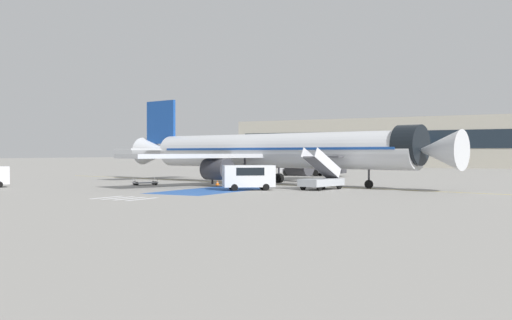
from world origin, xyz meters
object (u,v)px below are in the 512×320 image
at_px(boarding_stairs_forward, 322,179).
at_px(ground_crew_2, 212,175).
at_px(ground_crew_0, 224,176).
at_px(fuel_tanker, 312,164).
at_px(traffic_cone_0, 217,183).
at_px(airliner, 269,151).
at_px(baggage_cart, 145,183).
at_px(terminal_building, 442,142).
at_px(ground_crew_1, 269,176).
at_px(service_van_0, 249,175).

relative_size(boarding_stairs_forward, ground_crew_2, 3.10).
bearing_deg(ground_crew_0, boarding_stairs_forward, -15.93).
xyz_separation_m(fuel_tanker, traffic_cone_0, (1.43, -28.61, -1.51)).
relative_size(airliner, baggage_cart, 14.88).
distance_m(boarding_stairs_forward, terminal_building, 94.77).
bearing_deg(terminal_building, ground_crew_0, -92.23).
xyz_separation_m(ground_crew_0, ground_crew_1, (5.24, 0.59, 0.10)).
bearing_deg(airliner, traffic_cone_0, -29.30).
height_order(boarding_stairs_forward, ground_crew_0, boarding_stairs_forward).
height_order(traffic_cone_0, terminal_building, terminal_building).
distance_m(boarding_stairs_forward, fuel_tanker, 33.55).
xyz_separation_m(ground_crew_1, terminal_building, (-1.65, 91.50, 4.96)).
xyz_separation_m(ground_crew_1, ground_crew_2, (-7.56, 0.64, -0.05)).
relative_size(ground_crew_2, traffic_cone_0, 3.46).
bearing_deg(terminal_building, boarding_stairs_forward, -84.62).
relative_size(boarding_stairs_forward, traffic_cone_0, 10.73).
height_order(ground_crew_0, ground_crew_2, ground_crew_2).
xyz_separation_m(airliner, boarding_stairs_forward, (9.05, -6.31, -2.73)).
height_order(airliner, baggage_cart, airliner).
relative_size(boarding_stairs_forward, terminal_building, 0.05).
distance_m(airliner, ground_crew_0, 6.05).
relative_size(service_van_0, ground_crew_2, 2.78).
height_order(service_van_0, traffic_cone_0, service_van_0).
bearing_deg(airliner, ground_crew_0, -28.13).
relative_size(service_van_0, traffic_cone_0, 9.62).
bearing_deg(ground_crew_1, traffic_cone_0, -147.44).
relative_size(service_van_0, ground_crew_0, 2.92).
bearing_deg(ground_crew_0, traffic_cone_0, -145.47).
relative_size(fuel_tanker, service_van_0, 2.12).
height_order(baggage_cart, terminal_building, terminal_building).
xyz_separation_m(ground_crew_0, ground_crew_2, (-2.32, 1.24, 0.05)).
relative_size(ground_crew_1, traffic_cone_0, 3.60).
bearing_deg(terminal_building, traffic_cone_0, -92.56).
distance_m(fuel_tanker, service_van_0, 35.63).
relative_size(boarding_stairs_forward, ground_crew_0, 3.25).
xyz_separation_m(service_van_0, ground_crew_2, (-9.14, 7.61, -0.37)).
xyz_separation_m(boarding_stairs_forward, ground_crew_1, (-7.22, 2.72, 0.08)).
xyz_separation_m(airliner, service_van_0, (3.42, -10.56, -2.32)).
height_order(airliner, ground_crew_2, airliner).
bearing_deg(ground_crew_0, ground_crew_1, 0.20).
bearing_deg(traffic_cone_0, terminal_building, 87.44).
xyz_separation_m(ground_crew_2, terminal_building, (5.91, 90.86, 5.01)).
bearing_deg(ground_crew_2, ground_crew_1, -158.81).
relative_size(airliner, ground_crew_0, 26.11).
bearing_deg(traffic_cone_0, service_van_0, -38.76).
bearing_deg(ground_crew_1, fuel_tanker, 126.86).
relative_size(fuel_tanker, ground_crew_0, 6.17).
bearing_deg(ground_crew_1, service_van_0, -55.00).
bearing_deg(boarding_stairs_forward, service_van_0, -131.95).
bearing_deg(traffic_cone_0, fuel_tanker, 92.87).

